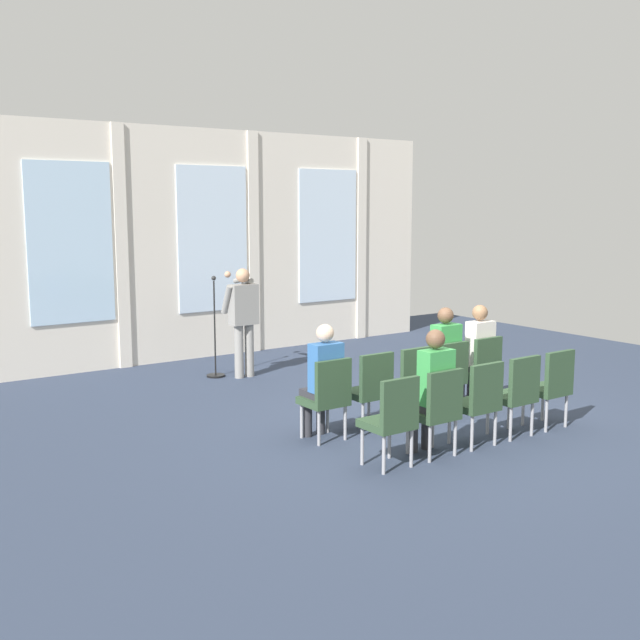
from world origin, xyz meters
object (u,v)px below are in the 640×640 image
(speaker, at_px, (243,314))
(audience_r1_c1, at_px, (432,386))
(chair_r1_c1, at_px, (437,407))
(chair_r0_c0, at_px, (327,394))
(chair_r0_c3, at_px, (447,373))
(chair_r1_c2, at_px, (478,399))
(chair_r1_c3, at_px, (516,391))
(audience_r0_c0, at_px, (323,376))
(mic_stand, at_px, (215,355))
(audience_r0_c4, at_px, (477,350))
(chair_r1_c0, at_px, (392,416))
(chair_r0_c1, at_px, (370,387))
(chair_r0_c2, at_px, (410,380))
(chair_r0_c4, at_px, (481,368))
(chair_r1_c4, at_px, (551,384))
(audience_r0_c3, at_px, (443,355))

(speaker, distance_m, audience_r1_c1, 4.39)
(speaker, relative_size, chair_r1_c1, 1.78)
(chair_r0_c0, height_order, chair_r0_c3, same)
(speaker, distance_m, chair_r1_c2, 4.50)
(chair_r0_c3, distance_m, chair_r1_c2, 1.26)
(chair_r1_c2, xyz_separation_m, chair_r1_c3, (0.61, 0.00, 0.00))
(audience_r0_c0, xyz_separation_m, chair_r1_c2, (1.22, -1.19, -0.20))
(chair_r1_c3, bearing_deg, audience_r0_c0, 147.11)
(mic_stand, relative_size, chair_r1_c3, 1.65)
(audience_r0_c4, relative_size, chair_r1_c1, 1.43)
(audience_r1_c1, bearing_deg, chair_r1_c2, -7.46)
(chair_r1_c1, height_order, audience_r1_c1, audience_r1_c1)
(speaker, distance_m, audience_r0_c4, 3.66)
(chair_r1_c0, relative_size, audience_r1_c1, 0.70)
(audience_r1_c1, bearing_deg, chair_r0_c1, 90.00)
(chair_r0_c2, distance_m, audience_r0_c4, 1.24)
(mic_stand, distance_m, chair_r0_c4, 4.12)
(chair_r0_c2, xyz_separation_m, chair_r1_c2, (0.00, -1.10, 0.00))
(chair_r0_c2, height_order, chair_r1_c0, same)
(audience_r0_c4, relative_size, chair_r1_c0, 1.43)
(chair_r0_c2, xyz_separation_m, chair_r1_c4, (1.22, -1.10, 0.00))
(speaker, height_order, chair_r0_c2, speaker)
(chair_r1_c1, xyz_separation_m, chair_r1_c3, (1.22, 0.00, 0.00))
(speaker, relative_size, audience_r1_c1, 1.24)
(chair_r0_c2, relative_size, chair_r0_c3, 1.00)
(audience_r0_c0, distance_m, chair_r1_c1, 1.35)
(chair_r1_c1, relative_size, chair_r1_c3, 1.00)
(speaker, height_order, chair_r1_c4, speaker)
(mic_stand, height_order, audience_r1_c1, mic_stand)
(audience_r0_c3, relative_size, audience_r1_c1, 1.01)
(audience_r0_c0, xyz_separation_m, audience_r0_c3, (1.83, -0.00, 0.02))
(chair_r0_c1, height_order, audience_r1_c1, audience_r1_c1)
(chair_r0_c2, relative_size, chair_r1_c4, 1.00)
(chair_r0_c1, bearing_deg, chair_r0_c3, 0.00)
(audience_r1_c1, bearing_deg, audience_r0_c4, 31.05)
(audience_r0_c4, bearing_deg, audience_r0_c3, -179.93)
(speaker, distance_m, chair_r1_c1, 4.49)
(chair_r0_c2, bearing_deg, audience_r0_c4, 3.74)
(chair_r0_c1, relative_size, chair_r0_c2, 1.00)
(chair_r0_c1, xyz_separation_m, chair_r1_c3, (1.22, -1.10, 0.00))
(mic_stand, distance_m, chair_r0_c3, 3.87)
(chair_r0_c3, distance_m, audience_r0_c3, 0.23)
(chair_r1_c1, xyz_separation_m, chair_r1_c4, (1.83, 0.00, 0.00))
(chair_r1_c1, distance_m, audience_r1_c1, 0.23)
(chair_r1_c4, bearing_deg, chair_r1_c0, 180.00)
(chair_r1_c2, bearing_deg, chair_r0_c4, 42.09)
(audience_r0_c3, bearing_deg, mic_stand, 110.92)
(speaker, distance_m, chair_r0_c3, 3.53)
(chair_r0_c4, bearing_deg, chair_r1_c3, -118.97)
(chair_r1_c0, distance_m, chair_r1_c1, 0.61)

